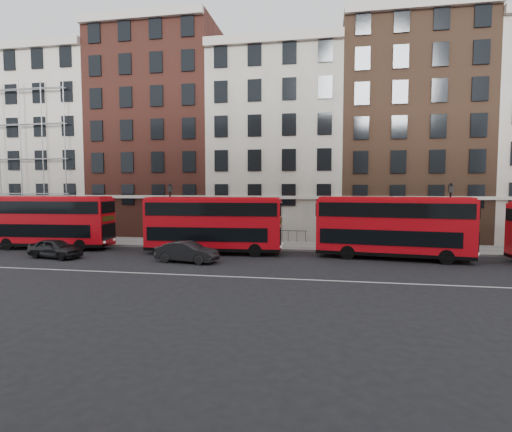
% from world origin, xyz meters
% --- Properties ---
extents(ground, '(120.00, 120.00, 0.00)m').
position_xyz_m(ground, '(0.00, 0.00, 0.00)').
color(ground, black).
rests_on(ground, ground).
extents(pavement, '(80.00, 5.00, 0.15)m').
position_xyz_m(pavement, '(0.00, 10.50, 0.07)').
color(pavement, gray).
rests_on(pavement, ground).
extents(kerb, '(80.00, 0.30, 0.16)m').
position_xyz_m(kerb, '(0.00, 8.00, 0.08)').
color(kerb, gray).
rests_on(kerb, ground).
extents(road_centre_line, '(70.00, 0.12, 0.01)m').
position_xyz_m(road_centre_line, '(0.00, -2.00, 0.01)').
color(road_centre_line, white).
rests_on(road_centre_line, ground).
extents(building_terrace, '(64.00, 11.95, 22.00)m').
position_xyz_m(building_terrace, '(-0.31, 17.88, 10.24)').
color(building_terrace, beige).
rests_on(building_terrace, ground).
extents(bus_a, '(10.58, 3.19, 4.38)m').
position_xyz_m(bus_a, '(-17.70, 5.62, 2.35)').
color(bus_a, red).
rests_on(bus_a, ground).
extents(bus_b, '(10.53, 3.13, 4.37)m').
position_xyz_m(bus_b, '(-3.50, 5.62, 2.34)').
color(bus_b, red).
rests_on(bus_b, ground).
extents(bus_c, '(10.79, 3.87, 4.44)m').
position_xyz_m(bus_c, '(9.67, 5.63, 2.38)').
color(bus_c, red).
rests_on(bus_c, ground).
extents(car_rear, '(4.33, 2.35, 1.40)m').
position_xyz_m(car_rear, '(-14.23, 1.74, 0.70)').
color(car_rear, black).
rests_on(car_rear, ground).
extents(car_front, '(4.49, 2.13, 1.42)m').
position_xyz_m(car_front, '(-4.27, 1.87, 0.71)').
color(car_front, black).
rests_on(car_front, ground).
extents(lamp_post_left, '(0.44, 0.44, 5.33)m').
position_xyz_m(lamp_post_left, '(-8.42, 9.14, 3.08)').
color(lamp_post_left, black).
rests_on(lamp_post_left, pavement).
extents(lamp_post_right, '(0.44, 0.44, 5.33)m').
position_xyz_m(lamp_post_right, '(14.43, 8.92, 3.08)').
color(lamp_post_right, black).
rests_on(lamp_post_right, pavement).
extents(iron_railings, '(6.60, 0.06, 1.00)m').
position_xyz_m(iron_railings, '(0.00, 12.70, 0.65)').
color(iron_railings, black).
rests_on(iron_railings, pavement).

